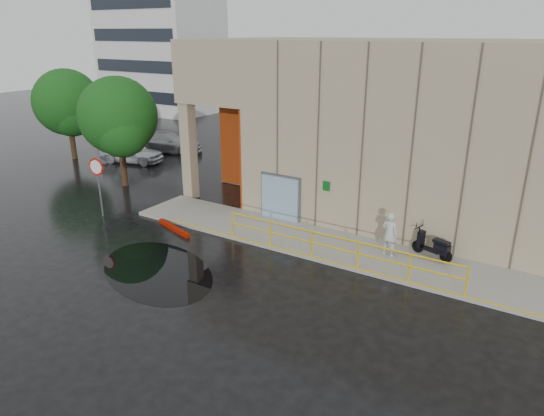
{
  "coord_description": "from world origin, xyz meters",
  "views": [
    {
      "loc": [
        11.01,
        -12.15,
        8.36
      ],
      "look_at": [
        1.58,
        3.0,
        1.83
      ],
      "focal_mm": 32.0,
      "sensor_mm": 36.0,
      "label": 1
    }
  ],
  "objects": [
    {
      "name": "scooter",
      "position": [
        7.31,
        5.45,
        0.9
      ],
      "size": [
        1.73,
        1.0,
        1.31
      ],
      "rotation": [
        0.0,
        0.0,
        -0.3
      ],
      "color": "black",
      "rests_on": "sidewalk"
    },
    {
      "name": "red_curb",
      "position": [
        -3.28,
        2.5,
        0.09
      ],
      "size": [
        2.34,
        0.89,
        0.18
      ],
      "primitive_type": "cube",
      "rotation": [
        0.0,
        0.0,
        -0.31
      ],
      "color": "#901100",
      "rests_on": "ground"
    },
    {
      "name": "stop_sign",
      "position": [
        -7.37,
        1.97,
        2.07
      ],
      "size": [
        0.86,
        0.16,
        2.88
      ],
      "rotation": [
        0.0,
        0.0,
        -0.25
      ],
      "color": "slate",
      "rests_on": "ground"
    },
    {
      "name": "sidewalk",
      "position": [
        4.0,
        4.5,
        0.07
      ],
      "size": [
        20.0,
        3.0,
        0.15
      ],
      "primitive_type": "cube",
      "color": "gray",
      "rests_on": "ground"
    },
    {
      "name": "building",
      "position": [
        5.1,
        10.98,
        4.21
      ],
      "size": [
        20.0,
        10.17,
        8.0
      ],
      "color": "tan",
      "rests_on": "ground"
    },
    {
      "name": "car_c",
      "position": [
        -13.9,
        13.36,
        0.74
      ],
      "size": [
        5.52,
        3.81,
        1.48
      ],
      "primitive_type": "imported",
      "rotation": [
        0.0,
        0.0,
        1.95
      ],
      "color": "#9C9EA2",
      "rests_on": "ground"
    },
    {
      "name": "guardrail",
      "position": [
        4.25,
        3.15,
        0.68
      ],
      "size": [
        9.56,
        0.06,
        1.03
      ],
      "color": "yellow",
      "rests_on": "sidewalk"
    },
    {
      "name": "tree_near",
      "position": [
        -10.11,
        5.93,
        3.82
      ],
      "size": [
        4.29,
        4.29,
        6.13
      ],
      "rotation": [
        0.0,
        0.0,
        0.06
      ],
      "color": "#311B10",
      "rests_on": "ground"
    },
    {
      "name": "ground",
      "position": [
        0.0,
        0.0,
        0.0
      ],
      "size": [
        120.0,
        120.0,
        0.0
      ],
      "primitive_type": "plane",
      "color": "black",
      "rests_on": "ground"
    },
    {
      "name": "puddle",
      "position": [
        -1.11,
        -0.76,
        0.0
      ],
      "size": [
        6.66,
        5.53,
        0.01
      ],
      "primitive_type": "cube",
      "rotation": [
        0.0,
        0.0,
        -0.41
      ],
      "color": "black",
      "rests_on": "ground"
    },
    {
      "name": "car_b",
      "position": [
        -19.43,
        12.85,
        0.65
      ],
      "size": [
        4.14,
        3.0,
        1.3
      ],
      "primitive_type": "imported",
      "rotation": [
        0.0,
        0.0,
        1.1
      ],
      "color": "silver",
      "rests_on": "ground"
    },
    {
      "name": "distant_building",
      "position": [
        -28.0,
        27.98,
        7.5
      ],
      "size": [
        12.0,
        8.08,
        15.0
      ],
      "color": "silver",
      "rests_on": "ground"
    },
    {
      "name": "car_a",
      "position": [
        -13.84,
        9.88,
        0.73
      ],
      "size": [
        4.56,
        2.72,
        1.45
      ],
      "primitive_type": "imported",
      "rotation": [
        0.0,
        0.0,
        1.82
      ],
      "color": "silver",
      "rests_on": "ground"
    },
    {
      "name": "tree_far",
      "position": [
        -17.93,
        8.48,
        3.7
      ],
      "size": [
        4.41,
        4.41,
        6.08
      ],
      "rotation": [
        0.0,
        0.0,
        0.37
      ],
      "color": "#311B10",
      "rests_on": "ground"
    },
    {
      "name": "person",
      "position": [
        5.81,
        4.74,
        1.04
      ],
      "size": [
        0.7,
        0.51,
        1.78
      ],
      "primitive_type": "imported",
      "rotation": [
        0.0,
        0.0,
        3.0
      ],
      "color": "silver",
      "rests_on": "sidewalk"
    }
  ]
}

